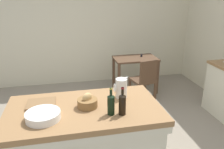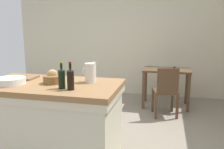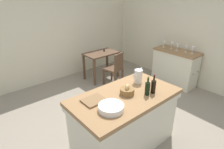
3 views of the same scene
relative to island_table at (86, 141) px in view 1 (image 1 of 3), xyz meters
name	(u,v)px [view 1 (image 1 of 3)]	position (x,y,z in m)	size (l,w,h in m)	color
ground_plane	(105,147)	(0.30, 0.49, -0.49)	(6.76, 6.76, 0.00)	gray
wall_back	(84,27)	(0.30, 3.09, 0.81)	(5.32, 0.12, 2.60)	beige
island_table	(86,141)	(0.00, 0.00, 0.00)	(1.61, 0.89, 0.92)	olive
writing_desk	(135,63)	(1.29, 2.25, 0.14)	(0.90, 0.57, 0.81)	#513826
wooden_chair	(144,80)	(1.29, 1.68, -0.01)	(0.48, 0.48, 0.89)	#513826
pitcher	(121,88)	(0.44, 0.15, 0.54)	(0.17, 0.13, 0.27)	silver
wash_bowl	(43,116)	(-0.40, -0.15, 0.46)	(0.33, 0.33, 0.07)	silver
bread_basket	(87,102)	(0.04, 0.00, 0.48)	(0.21, 0.21, 0.16)	brown
cutting_board	(41,103)	(-0.44, 0.16, 0.44)	(0.30, 0.25, 0.02)	brown
wine_bottle_dark	(122,104)	(0.35, -0.22, 0.54)	(0.07, 0.07, 0.29)	black
wine_bottle_amber	(111,104)	(0.25, -0.19, 0.54)	(0.07, 0.07, 0.28)	black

